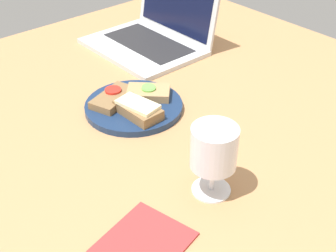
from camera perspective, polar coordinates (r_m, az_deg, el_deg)
name	(u,v)px	position (r cm, az deg, el deg)	size (l,w,h in cm)	color
wooden_table	(169,129)	(108.42, 0.11, -0.31)	(140.00, 140.00, 3.00)	#B27F51
plate	(134,107)	(112.41, -4.19, 2.38)	(23.42, 23.42, 1.55)	navy
sandwich_with_cucumber	(148,92)	(114.27, -2.40, 4.12)	(11.94, 12.01, 2.45)	#A88456
sandwich_with_tomato	(114,97)	(113.03, -6.61, 3.48)	(9.88, 13.38, 2.36)	brown
sandwich_with_cheese	(138,109)	(107.10, -3.67, 2.07)	(11.56, 6.85, 3.25)	brown
wine_glass	(214,151)	(84.02, 5.61, -2.99)	(8.59, 8.59, 14.29)	white
laptop	(154,32)	(143.06, -1.68, 11.35)	(33.41, 28.14, 20.24)	silver
napkin	(144,243)	(80.61, -2.93, -14.01)	(12.87, 14.25, 0.40)	#B23333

